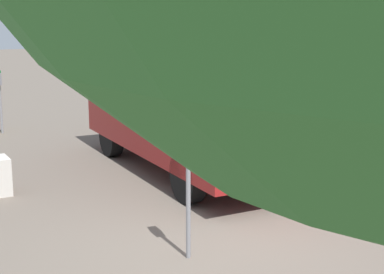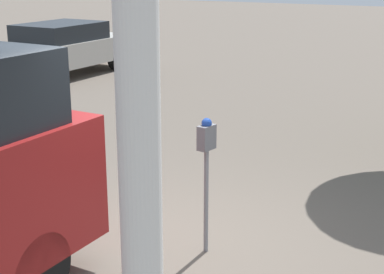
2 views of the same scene
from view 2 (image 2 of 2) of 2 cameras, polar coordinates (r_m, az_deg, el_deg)
The scene contains 4 objects.
ground_plane at distance 6.56m, azimuth -2.36°, elevation -11.08°, with size 80.00×80.00×0.00m, color #60564C.
parking_meter_near at distance 6.14m, azimuth 1.41°, elevation -1.74°, with size 0.22×0.15×1.51m.
lamp_post at distance 2.38m, azimuth -5.04°, elevation -4.22°, with size 0.44×0.44×6.21m.
car_distant at distance 16.96m, azimuth -12.21°, elevation 8.53°, with size 4.20×1.95×1.46m.
Camera 2 is at (5.03, 2.91, 3.04)m, focal length 55.00 mm.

